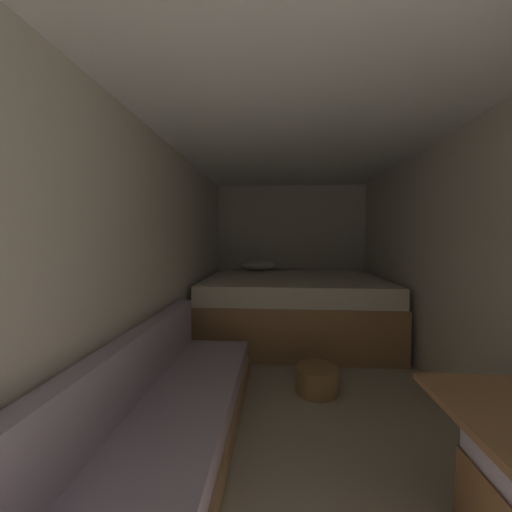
# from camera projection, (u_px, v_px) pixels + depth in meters

# --- Properties ---
(ground_plane) EXTENTS (7.08, 7.08, 0.00)m
(ground_plane) POSITION_uv_depth(u_px,v_px,m) (302.00, 402.00, 2.35)
(ground_plane) COLOR #A39984
(wall_back) EXTENTS (2.41, 0.05, 2.10)m
(wall_back) POSITION_uv_depth(u_px,v_px,m) (291.00, 252.00, 4.84)
(wall_back) COLOR beige
(wall_back) RESTS_ON ground
(wall_left) EXTENTS (0.05, 5.08, 2.10)m
(wall_left) POSITION_uv_depth(u_px,v_px,m) (152.00, 267.00, 2.38)
(wall_left) COLOR beige
(wall_left) RESTS_ON ground
(wall_right) EXTENTS (0.05, 5.08, 2.10)m
(wall_right) POSITION_uv_depth(u_px,v_px,m) (467.00, 269.00, 2.20)
(wall_right) COLOR beige
(wall_right) RESTS_ON ground
(ceiling_slab) EXTENTS (2.41, 5.08, 0.05)m
(ceiling_slab) POSITION_uv_depth(u_px,v_px,m) (305.00, 122.00, 2.22)
(ceiling_slab) COLOR white
(ceiling_slab) RESTS_ON wall_left
(bed) EXTENTS (2.19, 1.82, 0.94)m
(bed) POSITION_uv_depth(u_px,v_px,m) (293.00, 306.00, 3.91)
(bed) COLOR #9E7247
(bed) RESTS_ON ground
(sofa_left) EXTENTS (0.68, 2.61, 0.69)m
(sofa_left) POSITION_uv_depth(u_px,v_px,m) (153.00, 440.00, 1.59)
(sofa_left) COLOR tan
(sofa_left) RESTS_ON ground
(wicker_basket) EXTENTS (0.35, 0.35, 0.21)m
(wicker_basket) POSITION_uv_depth(u_px,v_px,m) (317.00, 379.00, 2.50)
(wicker_basket) COLOR olive
(wicker_basket) RESTS_ON ground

